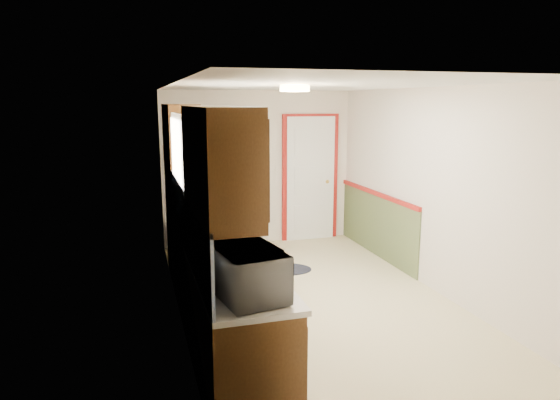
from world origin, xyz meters
TOP-DOWN VIEW (x-y plane):
  - room_shell at (0.00, 0.00)m, footprint 3.20×5.20m
  - kitchen_run at (-1.24, -0.29)m, footprint 0.63×4.00m
  - back_wall_trim at (0.99, 2.21)m, footprint 1.12×2.30m
  - ceiling_fixture at (-0.30, -0.20)m, footprint 0.30×0.30m
  - microwave at (-1.20, -1.95)m, footprint 0.44×0.65m
  - refrigerator at (-0.59, 1.97)m, footprint 0.88×0.84m
  - rug at (-0.04, 1.09)m, footprint 0.91×0.72m
  - cooktop at (-1.19, 1.40)m, footprint 0.52×0.63m

SIDE VIEW (x-z plane):
  - rug at x=-0.04m, z-range 0.00..0.01m
  - kitchen_run at x=-1.24m, z-range -0.29..1.91m
  - back_wall_trim at x=0.99m, z-range -0.15..1.93m
  - cooktop at x=-1.19m, z-range 0.94..0.96m
  - refrigerator at x=-0.59m, z-range 0.00..1.91m
  - microwave at x=-1.20m, z-range 0.94..1.35m
  - room_shell at x=0.00m, z-range -0.06..2.46m
  - ceiling_fixture at x=-0.30m, z-range 2.33..2.39m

